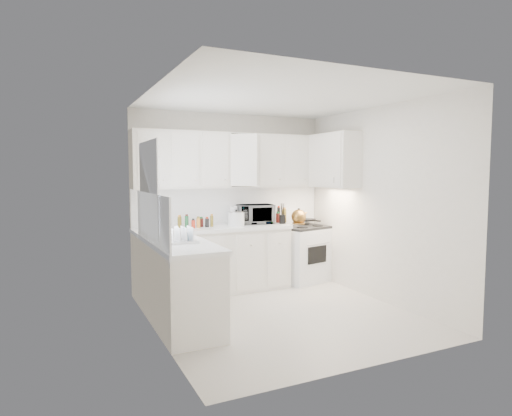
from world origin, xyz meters
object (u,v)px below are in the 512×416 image
stove (303,246)px  rice_cooker (236,218)px  dish_rack (180,234)px  tea_kettle (299,216)px  microwave (255,212)px  utensil_crock (282,213)px

stove → rice_cooker: 1.25m
dish_rack → tea_kettle: bearing=27.1°
microwave → dish_rack: (-1.52, -1.28, -0.08)m
tea_kettle → microwave: 0.66m
stove → microwave: size_ratio=2.15×
microwave → dish_rack: 1.99m
stove → dish_rack: bearing=-166.4°
utensil_crock → rice_cooker: bearing=174.1°
dish_rack → utensil_crock: bearing=31.7°
rice_cooker → dish_rack: 1.65m
utensil_crock → tea_kettle: bearing=-18.3°
utensil_crock → dish_rack: 2.18m
rice_cooker → dish_rack: size_ratio=0.64×
rice_cooker → tea_kettle: bearing=-14.6°
microwave → rice_cooker: bearing=-155.6°
tea_kettle → rice_cooker: (-0.96, 0.15, -0.00)m
tea_kettle → dish_rack: 2.36m
rice_cooker → utensil_crock: 0.73m
dish_rack → stove: bearing=28.6°
stove → utensil_crock: (-0.42, -0.08, 0.54)m
stove → utensil_crock: size_ratio=3.53×
tea_kettle → microwave: bearing=160.9°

